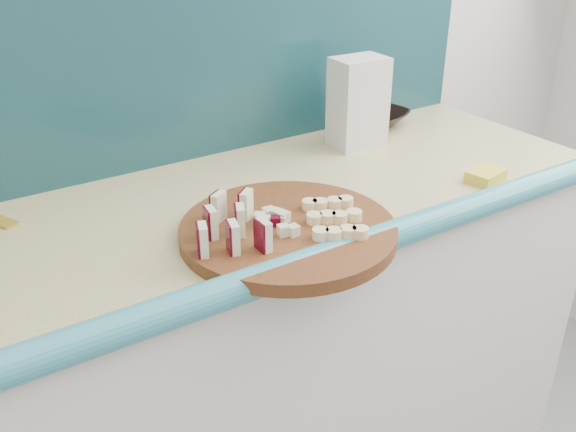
{
  "coord_description": "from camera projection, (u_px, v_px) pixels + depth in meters",
  "views": [
    {
      "loc": [
        -0.28,
        0.39,
        1.52
      ],
      "look_at": [
        0.32,
        1.3,
        0.96
      ],
      "focal_mm": 40.0,
      "sensor_mm": 36.0,
      "label": 1
    }
  ],
  "objects": [
    {
      "name": "kitchen_counter",
      "position": [
        165.0,
        397.0,
        1.5
      ],
      "size": [
        2.2,
        0.63,
        0.91
      ],
      "color": "white",
      "rests_on": "ground"
    },
    {
      "name": "backsplash",
      "position": [
        84.0,
        73.0,
        1.39
      ],
      "size": [
        2.2,
        0.02,
        0.5
      ],
      "primitive_type": "cube",
      "color": "teal",
      "rests_on": "kitchen_counter"
    },
    {
      "name": "cutting_board",
      "position": [
        288.0,
        231.0,
        1.25
      ],
      "size": [
        0.56,
        0.56,
        0.03
      ],
      "primitive_type": "cylinder",
      "rotation": [
        0.0,
        0.0,
        -0.42
      ],
      "color": "#46270F",
      "rests_on": "kitchen_counter"
    },
    {
      "name": "apple_wedges",
      "position": [
        230.0,
        223.0,
        1.18
      ],
      "size": [
        0.17,
        0.19,
        0.06
      ],
      "color": "beige",
      "rests_on": "cutting_board"
    },
    {
      "name": "apple_chunks",
      "position": [
        275.0,
        222.0,
        1.23
      ],
      "size": [
        0.06,
        0.06,
        0.02
      ],
      "color": "beige",
      "rests_on": "cutting_board"
    },
    {
      "name": "banana_slices",
      "position": [
        334.0,
        217.0,
        1.25
      ],
      "size": [
        0.15,
        0.18,
        0.02
      ],
      "color": "#F9DB98",
      "rests_on": "cutting_board"
    },
    {
      "name": "brown_bowl",
      "position": [
        374.0,
        118.0,
        1.83
      ],
      "size": [
        0.23,
        0.23,
        0.04
      ],
      "primitive_type": "imported",
      "rotation": [
        0.0,
        0.0,
        0.32
      ],
      "color": "black",
      "rests_on": "kitchen_counter"
    },
    {
      "name": "flour_bag",
      "position": [
        358.0,
        103.0,
        1.65
      ],
      "size": [
        0.14,
        0.1,
        0.23
      ],
      "primitive_type": "cube",
      "rotation": [
        0.0,
        0.0,
        -0.04
      ],
      "color": "silver",
      "rests_on": "kitchen_counter"
    },
    {
      "name": "sponge",
      "position": [
        486.0,
        176.0,
        1.49
      ],
      "size": [
        0.1,
        0.08,
        0.03
      ],
      "primitive_type": "cube",
      "rotation": [
        0.0,
        0.0,
        0.19
      ],
      "color": "yellow",
      "rests_on": "kitchen_counter"
    }
  ]
}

